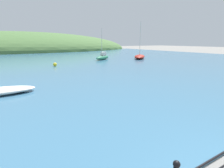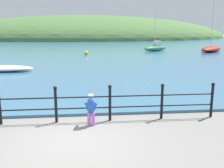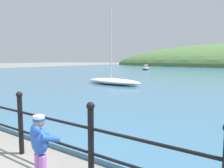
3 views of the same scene
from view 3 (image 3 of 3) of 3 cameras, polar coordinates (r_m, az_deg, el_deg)
The scene contains 4 objects.
iron_railing at distance 4.54m, azimuth -22.80°, elevation -8.90°, with size 10.60×0.12×1.21m.
child_in_coat at distance 3.45m, azimuth -18.31°, elevation -14.28°, with size 0.41×0.40×1.00m.
boat_blue_hull at distance 37.71m, azimuth 8.84°, elevation 4.18°, with size 2.94×4.53×0.82m.
boat_red_dinghy at distance 15.01m, azimuth 0.41°, elevation 0.78°, with size 4.35×1.71×5.09m.
Camera 3 is at (3.14, -0.81, 1.80)m, focal length 35.00 mm.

